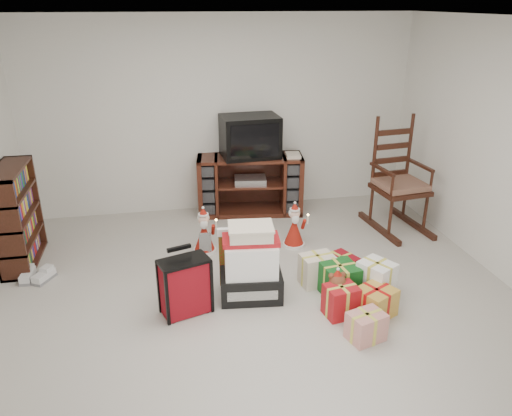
# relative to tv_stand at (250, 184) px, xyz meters

# --- Properties ---
(room) EXTENTS (5.01, 5.01, 2.51)m
(room) POSITION_rel_tv_stand_xyz_m (-0.32, -2.23, 0.86)
(room) COLOR beige
(room) RESTS_ON ground
(tv_stand) EXTENTS (1.40, 0.66, 0.77)m
(tv_stand) POSITION_rel_tv_stand_xyz_m (0.00, 0.00, 0.00)
(tv_stand) COLOR #4E1C16
(tv_stand) RESTS_ON floor
(bookshelf) EXTENTS (0.29, 0.87, 1.07)m
(bookshelf) POSITION_rel_tv_stand_xyz_m (-2.65, -0.89, 0.13)
(bookshelf) COLOR #3E1911
(bookshelf) RESTS_ON floor
(rocking_chair) EXTENTS (0.68, 1.00, 1.42)m
(rocking_chair) POSITION_rel_tv_stand_xyz_m (1.69, -0.79, 0.10)
(rocking_chair) COLOR #3E1911
(rocking_chair) RESTS_ON floor
(gift_pile) EXTENTS (0.62, 0.48, 0.72)m
(gift_pile) POSITION_rel_tv_stand_xyz_m (-0.37, -2.03, -0.07)
(gift_pile) COLOR black
(gift_pile) RESTS_ON floor
(red_suitcase) EXTENTS (0.46, 0.34, 0.63)m
(red_suitcase) POSITION_rel_tv_stand_xyz_m (-0.99, -2.19, -0.11)
(red_suitcase) COLOR maroon
(red_suitcase) RESTS_ON floor
(stocking) EXTENTS (0.30, 0.15, 0.63)m
(stocking) POSITION_rel_tv_stand_xyz_m (-0.52, -1.82, -0.07)
(stocking) COLOR #0B6910
(stocking) RESTS_ON floor
(teddy_bear) EXTENTS (0.24, 0.21, 0.35)m
(teddy_bear) POSITION_rel_tv_stand_xyz_m (0.37, -2.36, -0.23)
(teddy_bear) COLOR brown
(teddy_bear) RESTS_ON floor
(santa_figurine) EXTENTS (0.26, 0.25, 0.53)m
(santa_figurine) POSITION_rel_tv_stand_xyz_m (0.31, -1.08, -0.18)
(santa_figurine) COLOR maroon
(santa_figurine) RESTS_ON floor
(mrs_claus_figurine) EXTENTS (0.26, 0.25, 0.54)m
(mrs_claus_figurine) POSITION_rel_tv_stand_xyz_m (-0.71, -1.03, -0.18)
(mrs_claus_figurine) COLOR maroon
(mrs_claus_figurine) RESTS_ON floor
(sneaker_pair) EXTENTS (0.34, 0.28, 0.09)m
(sneaker_pair) POSITION_rel_tv_stand_xyz_m (-2.45, -1.33, -0.34)
(sneaker_pair) COLOR silver
(sneaker_pair) RESTS_ON floor
(gift_cluster) EXTENTS (0.82, 1.19, 0.28)m
(gift_cluster) POSITION_rel_tv_stand_xyz_m (0.55, -2.30, -0.25)
(gift_cluster) COLOR #A51218
(gift_cluster) RESTS_ON floor
(crt_television) EXTENTS (0.74, 0.56, 0.52)m
(crt_television) POSITION_rel_tv_stand_xyz_m (0.00, -0.00, 0.65)
(crt_television) COLOR black
(crt_television) RESTS_ON tv_stand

